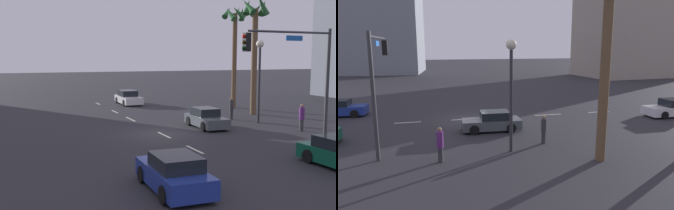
# 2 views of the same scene
# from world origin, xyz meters

# --- Properties ---
(ground_plane) EXTENTS (220.00, 220.00, 0.00)m
(ground_plane) POSITION_xyz_m (0.00, 0.00, 0.00)
(ground_plane) COLOR #28282D
(lane_stripe_0) EXTENTS (1.93, 0.14, 0.01)m
(lane_stripe_0) POSITION_xyz_m (-18.00, 0.00, 0.01)
(lane_stripe_0) COLOR silver
(lane_stripe_0) RESTS_ON ground_plane
(lane_stripe_1) EXTENTS (2.00, 0.14, 0.01)m
(lane_stripe_1) POSITION_xyz_m (-11.21, 0.00, 0.01)
(lane_stripe_1) COLOR silver
(lane_stripe_1) RESTS_ON ground_plane
(lane_stripe_2) EXTENTS (2.32, 0.14, 0.01)m
(lane_stripe_2) POSITION_xyz_m (-6.46, 0.00, 0.01)
(lane_stripe_2) COLOR silver
(lane_stripe_2) RESTS_ON ground_plane
(lane_stripe_3) EXTENTS (2.09, 0.14, 0.01)m
(lane_stripe_3) POSITION_xyz_m (0.54, 0.00, 0.01)
(lane_stripe_3) COLOR silver
(lane_stripe_3) RESTS_ON ground_plane
(lane_stripe_4) EXTENTS (1.97, 0.14, 0.01)m
(lane_stripe_4) POSITION_xyz_m (4.85, 0.00, 0.01)
(lane_stripe_4) COLOR silver
(lane_stripe_4) RESTS_ON ground_plane
(car_1) EXTENTS (4.08, 1.96, 1.37)m
(car_1) POSITION_xyz_m (10.39, -3.59, 0.63)
(car_1) COLOR navy
(car_1) RESTS_ON ground_plane
(car_2) EXTENTS (4.04, 1.90, 1.35)m
(car_2) POSITION_xyz_m (-0.94, 3.73, 0.62)
(car_2) COLOR #474C51
(car_2) RESTS_ON ground_plane
(car_3) EXTENTS (4.70, 2.01, 1.43)m
(car_3) POSITION_xyz_m (-16.38, 2.84, 0.65)
(car_3) COLOR silver
(car_3) RESTS_ON ground_plane
(traffic_signal) EXTENTS (0.32, 5.87, 6.42)m
(traffic_signal) POSITION_xyz_m (5.78, 5.98, 4.39)
(traffic_signal) COLOR #38383D
(traffic_signal) RESTS_ON ground_plane
(streetlamp) EXTENTS (0.56, 0.56, 6.08)m
(streetlamp) POSITION_xyz_m (-1.12, 8.17, 4.26)
(streetlamp) COLOR #2D2D33
(streetlamp) RESTS_ON ground_plane
(pedestrian_0) EXTENTS (0.38, 0.38, 1.80)m
(pedestrian_0) POSITION_xyz_m (2.71, 8.87, 0.95)
(pedestrian_0) COLOR #333338
(pedestrian_0) RESTS_ON ground_plane
(pedestrian_1) EXTENTS (0.46, 0.46, 1.72)m
(pedestrian_1) POSITION_xyz_m (-3.36, 7.24, 0.91)
(pedestrian_1) COLOR #333338
(pedestrian_1) RESTS_ON ground_plane
(palm_tree_0) EXTENTS (2.39, 2.32, 10.04)m
(palm_tree_0) POSITION_xyz_m (-5.14, 10.47, 6.85)
(palm_tree_0) COLOR brown
(palm_tree_0) RESTS_ON ground_plane
(building_1) EXTENTS (19.69, 14.24, 16.44)m
(building_1) POSITION_xyz_m (-34.49, -28.94, 8.22)
(building_1) COLOR #9E9384
(building_1) RESTS_ON ground_plane
(building_2) EXTENTS (17.05, 16.15, 21.76)m
(building_2) POSITION_xyz_m (12.54, -47.88, 10.88)
(building_2) COLOR gray
(building_2) RESTS_ON ground_plane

